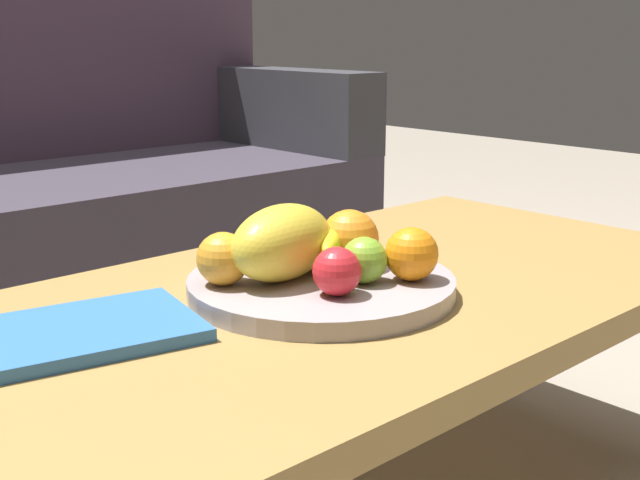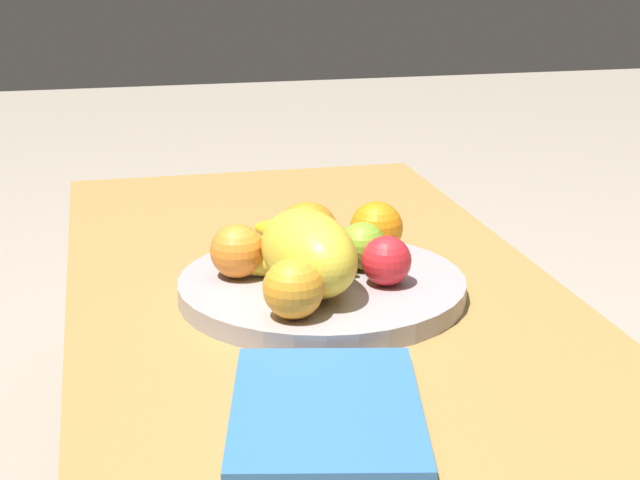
{
  "view_description": "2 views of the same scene",
  "coord_description": "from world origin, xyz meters",
  "px_view_note": "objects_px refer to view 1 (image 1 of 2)",
  "views": [
    {
      "loc": [
        -0.75,
        -0.77,
        0.73
      ],
      "look_at": [
        -0.04,
        0.0,
        0.46
      ],
      "focal_mm": 46.02,
      "sensor_mm": 36.0,
      "label": 1
    },
    {
      "loc": [
        -1.17,
        0.26,
        0.84
      ],
      "look_at": [
        -0.04,
        0.0,
        0.46
      ],
      "focal_mm": 55.77,
      "sensor_mm": 36.0,
      "label": 2
    }
  ],
  "objects_px": {
    "apple_left": "(364,260)",
    "fruit_bowl": "(320,285)",
    "orange_back": "(223,259)",
    "banana_bunch": "(323,246)",
    "couch": "(16,213)",
    "orange_right": "(350,239)",
    "orange_left": "(287,235)",
    "apple_front": "(337,271)",
    "magazine": "(86,331)",
    "melon_large_front": "(282,242)",
    "orange_front": "(412,254)",
    "coffee_table": "(342,315)"
  },
  "relations": [
    {
      "from": "orange_left",
      "to": "orange_back",
      "type": "height_order",
      "value": "orange_back"
    },
    {
      "from": "apple_left",
      "to": "fruit_bowl",
      "type": "bearing_deg",
      "value": 110.34
    },
    {
      "from": "banana_bunch",
      "to": "coffee_table",
      "type": "bearing_deg",
      "value": -70.11
    },
    {
      "from": "banana_bunch",
      "to": "orange_right",
      "type": "bearing_deg",
      "value": -38.99
    },
    {
      "from": "coffee_table",
      "to": "orange_left",
      "type": "bearing_deg",
      "value": 97.06
    },
    {
      "from": "orange_left",
      "to": "orange_front",
      "type": "bearing_deg",
      "value": -75.83
    },
    {
      "from": "orange_back",
      "to": "apple_left",
      "type": "relative_size",
      "value": 1.14
    },
    {
      "from": "orange_back",
      "to": "magazine",
      "type": "xyz_separation_m",
      "value": [
        -0.19,
        0.01,
        -0.05
      ]
    },
    {
      "from": "fruit_bowl",
      "to": "orange_back",
      "type": "relative_size",
      "value": 5.17
    },
    {
      "from": "fruit_bowl",
      "to": "magazine",
      "type": "bearing_deg",
      "value": 168.24
    },
    {
      "from": "apple_left",
      "to": "magazine",
      "type": "relative_size",
      "value": 0.24
    },
    {
      "from": "fruit_bowl",
      "to": "orange_back",
      "type": "height_order",
      "value": "orange_back"
    },
    {
      "from": "melon_large_front",
      "to": "apple_front",
      "type": "xyz_separation_m",
      "value": [
        0.0,
        -0.1,
        -0.02
      ]
    },
    {
      "from": "melon_large_front",
      "to": "orange_back",
      "type": "bearing_deg",
      "value": 155.5
    },
    {
      "from": "orange_front",
      "to": "apple_left",
      "type": "relative_size",
      "value": 1.16
    },
    {
      "from": "fruit_bowl",
      "to": "apple_left",
      "type": "relative_size",
      "value": 5.88
    },
    {
      "from": "orange_left",
      "to": "banana_bunch",
      "type": "relative_size",
      "value": 0.43
    },
    {
      "from": "coffee_table",
      "to": "banana_bunch",
      "type": "height_order",
      "value": "banana_bunch"
    },
    {
      "from": "coffee_table",
      "to": "apple_left",
      "type": "relative_size",
      "value": 20.1
    },
    {
      "from": "orange_left",
      "to": "magazine",
      "type": "height_order",
      "value": "orange_left"
    },
    {
      "from": "melon_large_front",
      "to": "apple_left",
      "type": "bearing_deg",
      "value": -51.58
    },
    {
      "from": "magazine",
      "to": "apple_front",
      "type": "bearing_deg",
      "value": -15.07
    },
    {
      "from": "couch",
      "to": "fruit_bowl",
      "type": "bearing_deg",
      "value": -92.22
    },
    {
      "from": "apple_front",
      "to": "banana_bunch",
      "type": "distance_m",
      "value": 0.12
    },
    {
      "from": "orange_front",
      "to": "orange_left",
      "type": "height_order",
      "value": "orange_front"
    },
    {
      "from": "orange_left",
      "to": "orange_back",
      "type": "bearing_deg",
      "value": -163.88
    },
    {
      "from": "melon_large_front",
      "to": "apple_front",
      "type": "bearing_deg",
      "value": -87.09
    },
    {
      "from": "orange_left",
      "to": "apple_front",
      "type": "xyz_separation_m",
      "value": [
        -0.07,
        -0.17,
        -0.0
      ]
    },
    {
      "from": "fruit_bowl",
      "to": "apple_front",
      "type": "bearing_deg",
      "value": -118.38
    },
    {
      "from": "melon_large_front",
      "to": "orange_right",
      "type": "distance_m",
      "value": 0.11
    },
    {
      "from": "couch",
      "to": "melon_large_front",
      "type": "xyz_separation_m",
      "value": [
        -0.09,
        -1.09,
        0.15
      ]
    },
    {
      "from": "coffee_table",
      "to": "orange_back",
      "type": "bearing_deg",
      "value": 159.25
    },
    {
      "from": "orange_back",
      "to": "banana_bunch",
      "type": "relative_size",
      "value": 0.44
    },
    {
      "from": "orange_right",
      "to": "banana_bunch",
      "type": "xyz_separation_m",
      "value": [
        -0.03,
        0.02,
        -0.01
      ]
    },
    {
      "from": "coffee_table",
      "to": "banana_bunch",
      "type": "bearing_deg",
      "value": 109.89
    },
    {
      "from": "orange_right",
      "to": "apple_left",
      "type": "bearing_deg",
      "value": -119.55
    },
    {
      "from": "melon_large_front",
      "to": "apple_left",
      "type": "relative_size",
      "value": 2.8
    },
    {
      "from": "couch",
      "to": "orange_right",
      "type": "relative_size",
      "value": 20.83
    },
    {
      "from": "coffee_table",
      "to": "orange_front",
      "type": "xyz_separation_m",
      "value": [
        0.04,
        -0.09,
        0.1
      ]
    },
    {
      "from": "orange_right",
      "to": "coffee_table",
      "type": "bearing_deg",
      "value": -162.9
    },
    {
      "from": "apple_left",
      "to": "banana_bunch",
      "type": "xyz_separation_m",
      "value": [
        0.01,
        0.09,
        0.0
      ]
    },
    {
      "from": "melon_large_front",
      "to": "apple_front",
      "type": "height_order",
      "value": "melon_large_front"
    },
    {
      "from": "fruit_bowl",
      "to": "apple_left",
      "type": "height_order",
      "value": "apple_left"
    },
    {
      "from": "orange_front",
      "to": "orange_right",
      "type": "relative_size",
      "value": 0.87
    },
    {
      "from": "couch",
      "to": "orange_back",
      "type": "relative_size",
      "value": 24.49
    },
    {
      "from": "orange_right",
      "to": "fruit_bowl",
      "type": "bearing_deg",
      "value": -176.81
    },
    {
      "from": "apple_front",
      "to": "fruit_bowl",
      "type": "bearing_deg",
      "value": 61.62
    },
    {
      "from": "orange_back",
      "to": "apple_front",
      "type": "height_order",
      "value": "orange_back"
    },
    {
      "from": "apple_front",
      "to": "orange_back",
      "type": "bearing_deg",
      "value": 120.55
    },
    {
      "from": "melon_large_front",
      "to": "orange_front",
      "type": "distance_m",
      "value": 0.17
    }
  ]
}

